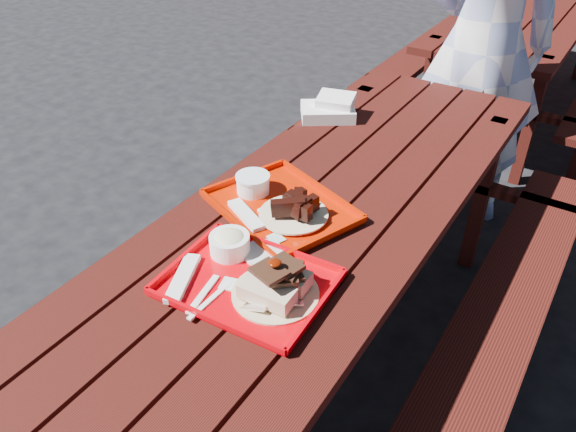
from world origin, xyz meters
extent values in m
plane|color=black|center=(0.00, 0.00, 0.00)|extent=(60.00, 60.00, 0.00)
cube|color=#3E0F0C|center=(-0.30, 0.00, 0.73)|extent=(0.14, 2.40, 0.04)
cube|color=#3E0F0C|center=(-0.15, 0.00, 0.73)|extent=(0.14, 2.40, 0.04)
cube|color=#3E0F0C|center=(0.00, 0.00, 0.73)|extent=(0.14, 2.40, 0.04)
cube|color=#3E0F0C|center=(0.15, 0.00, 0.73)|extent=(0.14, 2.40, 0.04)
cube|color=#3E0F0C|center=(0.30, 0.00, 0.73)|extent=(0.14, 2.40, 0.04)
cube|color=#3E0F0C|center=(-0.58, 0.00, 0.43)|extent=(0.25, 2.40, 0.04)
cube|color=#3E0F0C|center=(-0.58, -0.84, 0.21)|extent=(0.06, 0.06, 0.42)
cube|color=#3E0F0C|center=(-0.58, 0.84, 0.21)|extent=(0.06, 0.06, 0.42)
cube|color=#3E0F0C|center=(0.58, 0.00, 0.43)|extent=(0.25, 2.40, 0.04)
cube|color=#3E0F0C|center=(0.58, 0.84, 0.21)|extent=(0.06, 0.06, 0.42)
cube|color=#3E0F0C|center=(-0.30, 0.96, 0.38)|extent=(0.06, 0.06, 0.75)
cube|color=#3E0F0C|center=(0.30, 0.96, 0.38)|extent=(0.06, 0.06, 0.75)
cube|color=#3E0F0C|center=(0.00, 0.96, 0.43)|extent=(1.40, 0.06, 0.04)
cube|color=#3E0F0C|center=(-0.30, 2.80, 0.73)|extent=(0.14, 2.40, 0.04)
cube|color=#3E0F0C|center=(-0.15, 2.80, 0.73)|extent=(0.14, 2.40, 0.04)
cube|color=#3E0F0C|center=(0.00, 2.80, 0.73)|extent=(0.14, 2.40, 0.04)
cube|color=#3E0F0C|center=(0.15, 2.80, 0.73)|extent=(0.14, 2.40, 0.04)
cube|color=#3E0F0C|center=(-0.58, 2.80, 0.43)|extent=(0.25, 2.40, 0.04)
cube|color=#3E0F0C|center=(-0.58, 1.96, 0.21)|extent=(0.06, 0.06, 0.42)
cube|color=#3E0F0C|center=(-0.58, 3.64, 0.21)|extent=(0.06, 0.06, 0.42)
cube|color=#3E0F0C|center=(-0.30, 1.84, 0.38)|extent=(0.06, 0.06, 0.75)
cube|color=#3E0F0C|center=(0.30, 1.84, 0.38)|extent=(0.06, 0.06, 0.75)
cube|color=#3E0F0C|center=(-0.30, 3.76, 0.38)|extent=(0.06, 0.06, 0.75)
cube|color=#3E0F0C|center=(0.00, 1.84, 0.43)|extent=(1.40, 0.06, 0.04)
cube|color=#3E0F0C|center=(0.00, 3.76, 0.43)|extent=(1.40, 0.06, 0.04)
cube|color=#D00009|center=(0.03, -0.39, 0.76)|extent=(0.42, 0.34, 0.01)
cube|color=#D00009|center=(0.02, -0.23, 0.77)|extent=(0.41, 0.03, 0.02)
cube|color=#D00009|center=(0.04, -0.55, 0.77)|extent=(0.41, 0.03, 0.02)
cube|color=#D00009|center=(0.23, -0.38, 0.77)|extent=(0.03, 0.31, 0.02)
cube|color=#D00009|center=(-0.17, -0.40, 0.77)|extent=(0.03, 0.31, 0.02)
cylinder|color=#CCB488|center=(0.11, -0.38, 0.76)|extent=(0.22, 0.22, 0.01)
cube|color=beige|center=(0.11, -0.42, 0.79)|extent=(0.14, 0.07, 0.04)
cube|color=beige|center=(0.11, -0.35, 0.79)|extent=(0.14, 0.07, 0.04)
ellipsoid|color=#561001|center=(0.11, -0.38, 0.87)|extent=(0.03, 0.03, 0.01)
cylinder|color=white|center=(-0.09, -0.31, 0.79)|extent=(0.11, 0.11, 0.06)
ellipsoid|color=#F2EDBA|center=(-0.09, -0.31, 0.81)|extent=(0.09, 0.09, 0.04)
cylinder|color=silver|center=(0.00, -0.27, 0.77)|extent=(0.11, 0.11, 0.01)
cube|color=white|center=(-0.12, -0.47, 0.77)|extent=(0.11, 0.19, 0.01)
cube|color=white|center=(-0.04, -0.49, 0.76)|extent=(0.05, 0.15, 0.01)
cube|color=white|center=(-0.01, -0.49, 0.76)|extent=(0.02, 0.16, 0.00)
cube|color=white|center=(-0.01, -0.42, 0.76)|extent=(0.06, 0.06, 0.00)
cube|color=#BC1900|center=(-0.09, -0.05, 0.76)|extent=(0.50, 0.45, 0.01)
cube|color=#BC1900|center=(-0.03, 0.10, 0.77)|extent=(0.39, 0.16, 0.02)
cube|color=#BC1900|center=(-0.15, -0.20, 0.77)|extent=(0.39, 0.16, 0.02)
cube|color=#BC1900|center=(0.10, -0.13, 0.77)|extent=(0.12, 0.31, 0.02)
cube|color=#BC1900|center=(-0.29, 0.02, 0.77)|extent=(0.12, 0.31, 0.02)
cube|color=white|center=(-0.05, -0.07, 0.77)|extent=(0.18, 0.18, 0.01)
cylinder|color=beige|center=(-0.03, -0.08, 0.77)|extent=(0.21, 0.21, 0.01)
cylinder|color=white|center=(-0.21, -0.03, 0.79)|extent=(0.10, 0.10, 0.05)
cylinder|color=white|center=(-0.21, -0.03, 0.82)|extent=(0.11, 0.11, 0.01)
cube|color=white|center=(-0.15, -0.15, 0.77)|extent=(0.17, 0.11, 0.01)
cube|color=silver|center=(-0.01, -0.19, 0.76)|extent=(0.06, 0.05, 0.00)
cube|color=white|center=(-0.29, 0.60, 0.77)|extent=(0.26, 0.25, 0.05)
cube|color=white|center=(-0.28, 0.63, 0.82)|extent=(0.17, 0.15, 0.04)
imported|color=#A6B7E7|center=(0.07, 1.37, 0.89)|extent=(0.77, 0.66, 1.79)
camera|label=1|loc=(0.70, -1.24, 1.74)|focal=35.00mm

